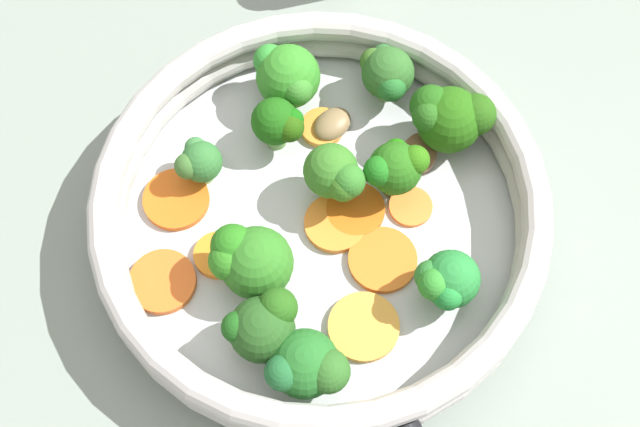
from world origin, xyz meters
The scene contains 27 objects.
ground_plane centered at (0.00, 0.00, 0.00)m, with size 4.00×4.00×0.00m, color gray.
skillet centered at (0.00, 0.00, 0.01)m, with size 0.28×0.28×0.02m, color #B2B5B7.
skillet_rim_wall centered at (0.00, 0.00, 0.04)m, with size 0.30×0.30×0.04m.
skillet_rivet_left centered at (0.06, 0.12, 0.02)m, with size 0.01×0.01×0.01m, color #B1B8B8.
skillet_rivet_right centered at (0.01, 0.13, 0.02)m, with size 0.01×0.01×0.01m, color #B2B1B6.
carrot_slice_0 centered at (-0.02, 0.01, 0.02)m, with size 0.04×0.04×0.01m, color #DB5E14.
carrot_slice_1 centered at (0.11, -0.02, 0.02)m, with size 0.04×0.04×0.01m, color orange.
carrot_slice_2 centered at (0.07, -0.07, 0.02)m, with size 0.05×0.05×0.01m, color #D95D17.
carrot_slice_3 centered at (-0.04, -0.06, 0.02)m, with size 0.03×0.03×0.01m, color orange.
carrot_slice_4 centered at (0.07, -0.02, 0.02)m, with size 0.03×0.03×0.01m, color orange.
carrot_slice_5 centered at (-0.06, 0.03, 0.02)m, with size 0.03×0.03×0.00m, color orange.
carrot_slice_6 centered at (-0.02, 0.05, 0.02)m, with size 0.05×0.05×0.01m, color orange.
carrot_slice_7 centered at (-0.01, 0.01, 0.02)m, with size 0.04×0.04×0.01m, color orange.
carrot_slice_8 centered at (0.02, 0.08, 0.02)m, with size 0.05×0.05×0.01m, color gold.
broccoli_floret_0 centered at (0.06, 0.01, 0.05)m, with size 0.05×0.05×0.05m.
broccoli_floret_1 centered at (0.05, -0.08, 0.04)m, with size 0.03×0.03×0.04m.
broccoli_floret_2 centered at (0.07, 0.08, 0.04)m, with size 0.05×0.05×0.05m.
broccoli_floret_3 centered at (-0.02, -0.01, 0.05)m, with size 0.04×0.04×0.05m.
broccoli_floret_4 centered at (-0.04, -0.09, 0.04)m, with size 0.04×0.05×0.05m.
broccoli_floret_5 centered at (-0.01, -0.07, 0.04)m, with size 0.03×0.04×0.04m.
broccoli_floret_6 centered at (-0.05, 0.01, 0.05)m, with size 0.04×0.04×0.05m.
broccoli_floret_7 centered at (-0.10, -0.05, 0.04)m, with size 0.04×0.04×0.05m.
broccoli_floret_8 centered at (-0.03, 0.09, 0.04)m, with size 0.04×0.04×0.05m.
broccoli_floret_9 centered at (-0.11, 0.00, 0.05)m, with size 0.05×0.05×0.05m.
broccoli_floret_10 centered at (0.08, 0.05, 0.05)m, with size 0.05×0.04×0.05m.
mushroom_piece_0 centered at (-0.05, -0.05, 0.02)m, with size 0.03×0.02×0.01m, color olive.
mushroom_piece_1 centered at (-0.08, 0.00, 0.02)m, with size 0.03×0.02×0.01m, color brown.
Camera 1 is at (0.14, 0.20, 0.56)m, focal length 50.00 mm.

